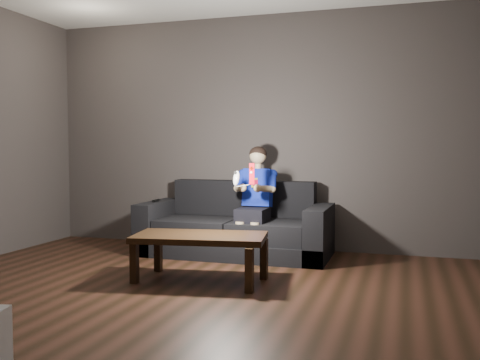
% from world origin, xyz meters
% --- Properties ---
extents(floor, '(5.00, 5.00, 0.00)m').
position_xyz_m(floor, '(0.00, 0.00, 0.00)').
color(floor, black).
rests_on(floor, ground).
extents(back_wall, '(5.00, 0.04, 2.70)m').
position_xyz_m(back_wall, '(0.00, 2.50, 1.35)').
color(back_wall, '#403837').
rests_on(back_wall, ground).
extents(sofa, '(2.06, 0.89, 0.79)m').
position_xyz_m(sofa, '(-0.04, 2.01, 0.26)').
color(sofa, black).
rests_on(sofa, floor).
extents(child, '(0.45, 0.56, 1.12)m').
position_xyz_m(child, '(0.19, 1.96, 0.69)').
color(child, black).
rests_on(child, sofa).
extents(wii_remote_red, '(0.07, 0.09, 0.21)m').
position_xyz_m(wii_remote_red, '(0.28, 1.53, 0.91)').
color(wii_remote_red, red).
rests_on(wii_remote_red, child).
extents(nunchuk_white, '(0.09, 0.11, 0.16)m').
position_xyz_m(nunchuk_white, '(0.12, 1.53, 0.87)').
color(nunchuk_white, white).
rests_on(nunchuk_white, child).
extents(wii_remote_black, '(0.05, 0.14, 0.03)m').
position_xyz_m(wii_remote_black, '(-0.97, 1.94, 0.57)').
color(wii_remote_black, black).
rests_on(wii_remote_black, sofa).
extents(coffee_table, '(1.21, 0.74, 0.41)m').
position_xyz_m(coffee_table, '(0.02, 0.79, 0.36)').
color(coffee_table, black).
rests_on(coffee_table, floor).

